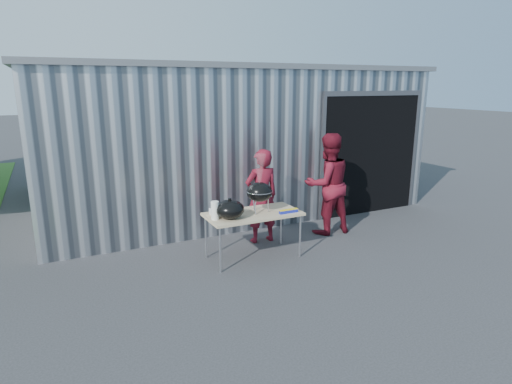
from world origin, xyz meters
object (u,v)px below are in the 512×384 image
kettle_grill (259,186)px  person_bystander (327,184)px  person_cook (262,196)px  folding_table (253,215)px

kettle_grill → person_bystander: bearing=16.7°
person_cook → person_bystander: (1.31, -0.11, 0.11)m
kettle_grill → person_cook: bearing=60.4°
kettle_grill → folding_table: bearing=178.1°
person_cook → person_bystander: 1.32m
person_cook → person_bystander: person_bystander is taller
kettle_grill → person_bystander: size_ratio=0.50×
kettle_grill → person_bystander: (1.65, 0.49, -0.23)m
person_cook → kettle_grill: bearing=62.1°
person_cook → person_bystander: size_ratio=0.89×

